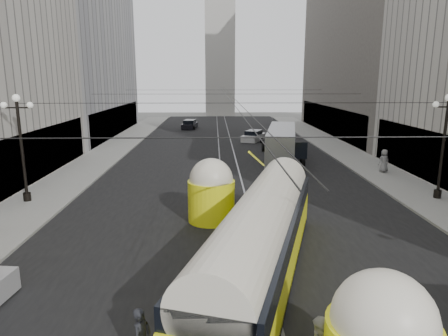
{
  "coord_description": "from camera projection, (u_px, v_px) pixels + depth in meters",
  "views": [
    {
      "loc": [
        -1.23,
        -5.46,
        7.38
      ],
      "look_at": [
        -0.76,
        13.98,
        3.02
      ],
      "focal_mm": 32.0,
      "sensor_mm": 36.0,
      "label": 1
    }
  ],
  "objects": [
    {
      "name": "road",
      "position": [
        227.0,
        157.0,
        38.68
      ],
      "size": [
        20.0,
        85.0,
        0.02
      ],
      "primitive_type": "cube",
      "color": "black",
      "rests_on": "ground"
    },
    {
      "name": "sidewalk_left",
      "position": [
        112.0,
        150.0,
        41.79
      ],
      "size": [
        4.0,
        72.0,
        0.15
      ],
      "primitive_type": "cube",
      "color": "gray",
      "rests_on": "ground"
    },
    {
      "name": "sidewalk_right",
      "position": [
        339.0,
        149.0,
        42.36
      ],
      "size": [
        4.0,
        72.0,
        0.15
      ],
      "primitive_type": "cube",
      "color": "gray",
      "rests_on": "ground"
    },
    {
      "name": "rail_left",
      "position": [
        219.0,
        157.0,
        38.66
      ],
      "size": [
        0.12,
        85.0,
        0.04
      ],
      "primitive_type": "cube",
      "color": "gray",
      "rests_on": "ground"
    },
    {
      "name": "rail_right",
      "position": [
        235.0,
        157.0,
        38.69
      ],
      "size": [
        0.12,
        85.0,
        0.04
      ],
      "primitive_type": "cube",
      "color": "gray",
      "rests_on": "ground"
    },
    {
      "name": "building_left_far",
      "position": [
        65.0,
        22.0,
        50.19
      ],
      "size": [
        12.6,
        28.6,
        28.6
      ],
      "color": "#999999",
      "rests_on": "ground"
    },
    {
      "name": "building_right_far",
      "position": [
        380.0,
        7.0,
        50.7
      ],
      "size": [
        12.6,
        32.6,
        32.6
      ],
      "color": "#514C47",
      "rests_on": "ground"
    },
    {
      "name": "distant_tower",
      "position": [
        220.0,
        41.0,
        81.74
      ],
      "size": [
        6.0,
        6.0,
        31.36
      ],
      "color": "#B2AFA8",
      "rests_on": "ground"
    },
    {
      "name": "lamppost_left_mid",
      "position": [
        21.0,
        142.0,
        23.41
      ],
      "size": [
        1.86,
        0.44,
        6.37
      ],
      "color": "black",
      "rests_on": "sidewalk_left"
    },
    {
      "name": "lamppost_right_mid",
      "position": [
        444.0,
        141.0,
        24.01
      ],
      "size": [
        1.86,
        0.44,
        6.37
      ],
      "color": "black",
      "rests_on": "sidewalk_right"
    },
    {
      "name": "catenary",
      "position": [
        229.0,
        96.0,
        36.41
      ],
      "size": [
        25.0,
        72.0,
        0.23
      ],
      "color": "black",
      "rests_on": "ground"
    },
    {
      "name": "streetcar",
      "position": [
        262.0,
        236.0,
        14.83
      ],
      "size": [
        6.29,
        15.03,
        3.42
      ],
      "color": "#F9FC15",
      "rests_on": "ground"
    },
    {
      "name": "city_bus",
      "position": [
        281.0,
        142.0,
        37.3
      ],
      "size": [
        4.52,
        11.79,
        2.91
      ],
      "color": "gray",
      "rests_on": "ground"
    },
    {
      "name": "sedan_white_far",
      "position": [
        254.0,
        136.0,
        48.11
      ],
      "size": [
        3.34,
        4.55,
        1.33
      ],
      "color": "white",
      "rests_on": "ground"
    },
    {
      "name": "sedan_dark_far",
      "position": [
        190.0,
        125.0,
        60.19
      ],
      "size": [
        2.34,
        4.47,
        1.35
      ],
      "color": "black",
      "rests_on": "ground"
    },
    {
      "name": "pedestrian_sidewalk_right",
      "position": [
        384.0,
        161.0,
        31.44
      ],
      "size": [
        1.01,
        0.78,
        1.82
      ],
      "primitive_type": "imported",
      "rotation": [
        0.0,
        0.0,
        3.43
      ],
      "color": "slate",
      "rests_on": "sidewalk_right"
    }
  ]
}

